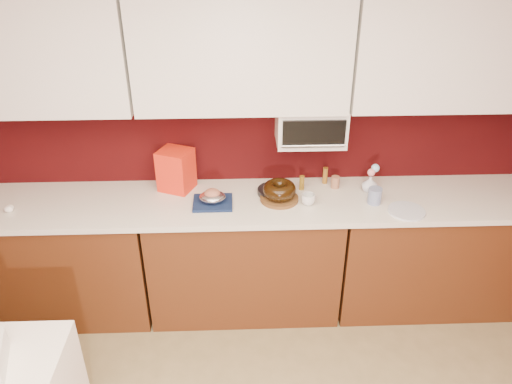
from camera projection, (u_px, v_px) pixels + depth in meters
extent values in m
cube|color=#370708|center=(242.00, 134.00, 3.46)|extent=(4.00, 0.02, 2.50)
cube|color=#542910|center=(58.00, 261.00, 3.55)|extent=(1.31, 0.58, 0.86)
cube|color=#542910|center=(244.00, 256.00, 3.60)|extent=(1.31, 0.58, 0.86)
cube|color=#542910|center=(427.00, 252.00, 3.64)|extent=(1.31, 0.58, 0.86)
cube|color=silver|center=(244.00, 203.00, 3.37)|extent=(4.00, 0.62, 0.04)
cube|color=white|center=(19.00, 56.00, 2.98)|extent=(1.31, 0.33, 0.70)
cube|color=white|center=(241.00, 53.00, 3.02)|extent=(1.31, 0.33, 0.70)
cube|color=white|center=(458.00, 51.00, 3.07)|extent=(1.31, 0.33, 0.70)
cube|color=white|center=(311.00, 124.00, 3.29)|extent=(0.45, 0.30, 0.25)
cube|color=black|center=(314.00, 134.00, 3.15)|extent=(0.40, 0.02, 0.18)
cylinder|color=silver|center=(314.00, 146.00, 3.17)|extent=(0.42, 0.02, 0.02)
cylinder|color=brown|center=(279.00, 199.00, 3.36)|extent=(0.33, 0.33, 0.02)
torus|color=black|center=(279.00, 190.00, 3.33)|extent=(0.28, 0.28, 0.09)
cube|color=#122044|center=(213.00, 203.00, 3.32)|extent=(0.26, 0.22, 0.02)
ellipsoid|color=silver|center=(212.00, 197.00, 3.30)|extent=(0.21, 0.19, 0.06)
ellipsoid|color=#AD674F|center=(212.00, 194.00, 3.28)|extent=(0.11, 0.09, 0.07)
cube|color=red|center=(176.00, 170.00, 3.44)|extent=(0.27, 0.26, 0.29)
cylinder|color=black|center=(273.00, 191.00, 3.44)|extent=(0.26, 0.26, 0.04)
imported|color=silver|center=(308.00, 198.00, 3.30)|extent=(0.10, 0.10, 0.09)
cylinder|color=navy|center=(375.00, 196.00, 3.31)|extent=(0.12, 0.12, 0.11)
imported|color=silver|center=(370.00, 183.00, 3.44)|extent=(0.11, 0.11, 0.13)
sphere|color=pink|center=(371.00, 172.00, 3.40)|extent=(0.05, 0.05, 0.05)
sphere|color=#9DD7FB|center=(375.00, 168.00, 3.41)|extent=(0.06, 0.06, 0.06)
cylinder|color=silver|center=(407.00, 211.00, 3.23)|extent=(0.31, 0.31, 0.01)
cylinder|color=brown|center=(302.00, 183.00, 3.47)|extent=(0.05, 0.05, 0.10)
cylinder|color=#996345|center=(335.00, 182.00, 3.50)|extent=(0.07, 0.07, 0.09)
ellipsoid|color=white|center=(9.00, 209.00, 3.22)|extent=(0.07, 0.06, 0.05)
ellipsoid|color=white|center=(10.00, 208.00, 3.24)|extent=(0.06, 0.06, 0.04)
cylinder|color=brown|center=(325.00, 175.00, 3.55)|extent=(0.04, 0.04, 0.12)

